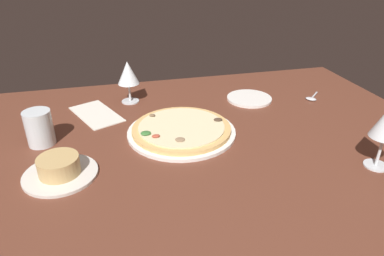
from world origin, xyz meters
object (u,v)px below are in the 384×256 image
object	(u,v)px
ramekin_on_saucer	(59,169)
spoon	(312,98)
side_plate	(249,98)
water_glass	(40,130)
wine_glass_near	(128,74)
paper_menu	(96,114)
pizza_main	(181,130)

from	to	relation	value
ramekin_on_saucer	spoon	xyz separation A→B (cm)	(-87.99, -29.36, -1.63)
spoon	side_plate	bearing A→B (deg)	-12.80
spoon	water_glass	bearing A→B (deg)	6.74
wine_glass_near	side_plate	distance (cm)	45.77
wine_glass_near	paper_menu	distance (cm)	18.36
ramekin_on_saucer	side_plate	xyz separation A→B (cm)	(-64.87, -34.62, -1.64)
ramekin_on_saucer	side_plate	world-z (taller)	ramekin_on_saucer
ramekin_on_saucer	paper_menu	world-z (taller)	ramekin_on_saucer
water_glass	paper_menu	size ratio (longest dim) A/B	0.47
wine_glass_near	spoon	xyz separation A→B (cm)	(-66.86, 13.99, -10.28)
water_glass	paper_menu	xyz separation A→B (cm)	(-15.27, -16.68, -4.31)
water_glass	spoon	distance (cm)	95.25
ramekin_on_saucer	wine_glass_near	world-z (taller)	wine_glass_near
ramekin_on_saucer	wine_glass_near	distance (cm)	49.00
water_glass	spoon	size ratio (longest dim) A/B	1.21
water_glass	spoon	bearing A→B (deg)	-173.26
water_glass	paper_menu	bearing A→B (deg)	-132.48
side_plate	paper_menu	distance (cm)	56.11
spoon	pizza_main	bearing A→B (deg)	15.44
paper_menu	spoon	size ratio (longest dim) A/B	2.55
ramekin_on_saucer	water_glass	distance (cm)	19.47
spoon	wine_glass_near	bearing A→B (deg)	-11.82
wine_glass_near	paper_menu	xyz separation A→B (cm)	(12.38, 8.48, -10.59)
water_glass	paper_menu	world-z (taller)	water_glass
water_glass	pizza_main	bearing A→B (deg)	174.87
pizza_main	side_plate	world-z (taller)	pizza_main
paper_menu	water_glass	bearing A→B (deg)	23.46
pizza_main	side_plate	bearing A→B (deg)	-146.69
wine_glass_near	paper_menu	size ratio (longest dim) A/B	0.70
pizza_main	side_plate	size ratio (longest dim) A/B	1.99
paper_menu	spoon	distance (cm)	79.43
ramekin_on_saucer	paper_menu	xyz separation A→B (cm)	(-8.76, -34.88, -1.94)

